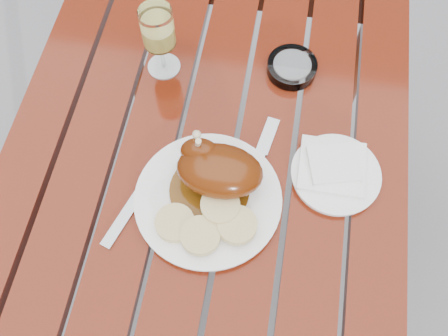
# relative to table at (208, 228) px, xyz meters

# --- Properties ---
(ground) EXTENTS (60.00, 60.00, 0.00)m
(ground) POSITION_rel_table_xyz_m (0.00, 0.00, -0.38)
(ground) COLOR slate
(ground) RESTS_ON ground
(table) EXTENTS (0.80, 1.20, 0.75)m
(table) POSITION_rel_table_xyz_m (0.00, 0.00, 0.00)
(table) COLOR maroon
(table) RESTS_ON ground
(dinner_plate) EXTENTS (0.37, 0.37, 0.02)m
(dinner_plate) POSITION_rel_table_xyz_m (0.03, -0.07, 0.38)
(dinner_plate) COLOR white
(dinner_plate) RESTS_ON table
(roast_duck) EXTENTS (0.17, 0.15, 0.12)m
(roast_duck) POSITION_rel_table_xyz_m (0.04, -0.04, 0.44)
(roast_duck) COLOR #573009
(roast_duck) RESTS_ON dinner_plate
(bread_dumplings) EXTENTS (0.18, 0.13, 0.03)m
(bread_dumplings) POSITION_rel_table_xyz_m (0.04, -0.13, 0.41)
(bread_dumplings) COLOR #CDBA7D
(bread_dumplings) RESTS_ON dinner_plate
(wine_glass) EXTENTS (0.08, 0.08, 0.17)m
(wine_glass) POSITION_rel_table_xyz_m (-0.13, 0.22, 0.46)
(wine_glass) COLOR #F5ED6F
(wine_glass) RESTS_ON table
(side_plate) EXTENTS (0.20, 0.20, 0.01)m
(side_plate) POSITION_rel_table_xyz_m (0.26, 0.02, 0.38)
(side_plate) COLOR white
(side_plate) RESTS_ON table
(napkin) EXTENTS (0.13, 0.12, 0.01)m
(napkin) POSITION_rel_table_xyz_m (0.25, 0.03, 0.39)
(napkin) COLOR white
(napkin) RESTS_ON side_plate
(ashtray) EXTENTS (0.13, 0.13, 0.03)m
(ashtray) POSITION_rel_table_xyz_m (0.15, 0.25, 0.39)
(ashtray) COLOR #B2B7BC
(ashtray) RESTS_ON table
(fork) EXTENTS (0.07, 0.17, 0.01)m
(fork) POSITION_rel_table_xyz_m (-0.11, -0.11, 0.38)
(fork) COLOR gray
(fork) RESTS_ON table
(knife) EXTENTS (0.05, 0.19, 0.01)m
(knife) POSITION_rel_table_xyz_m (0.10, -0.00, 0.38)
(knife) COLOR gray
(knife) RESTS_ON table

